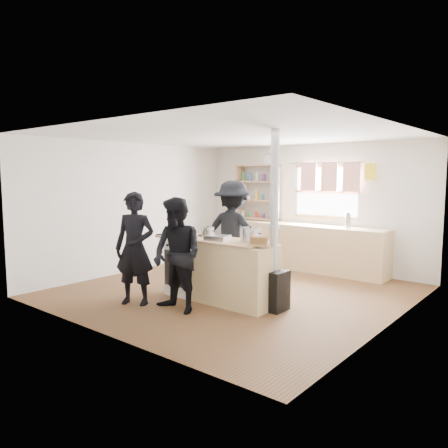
{
  "coord_description": "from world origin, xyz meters",
  "views": [
    {
      "loc": [
        4.26,
        -5.46,
        1.88
      ],
      "look_at": [
        -0.14,
        -0.1,
        1.1
      ],
      "focal_mm": 35.0,
      "sensor_mm": 36.0,
      "label": 1
    }
  ],
  "objects_px": {
    "flue_heater": "(274,265)",
    "person_near_right": "(177,255)",
    "person_near_left": "(135,248)",
    "thermos": "(348,221)",
    "stockpot_counter": "(250,235)",
    "stockpot_stove": "(208,232)",
    "skillet_greens": "(177,235)",
    "bread_board": "(259,242)",
    "roast_tray": "(218,237)",
    "cooking_island": "(220,270)",
    "person_far": "(233,233)"
  },
  "relations": [
    {
      "from": "cooking_island",
      "to": "person_far",
      "type": "distance_m",
      "value": 1.09
    },
    {
      "from": "cooking_island",
      "to": "roast_tray",
      "type": "distance_m",
      "value": 0.51
    },
    {
      "from": "person_near_left",
      "to": "skillet_greens",
      "type": "bearing_deg",
      "value": 54.55
    },
    {
      "from": "bread_board",
      "to": "person_near_right",
      "type": "height_order",
      "value": "person_near_right"
    },
    {
      "from": "stockpot_stove",
      "to": "bread_board",
      "type": "height_order",
      "value": "stockpot_stove"
    },
    {
      "from": "thermos",
      "to": "bread_board",
      "type": "distance_m",
      "value": 2.88
    },
    {
      "from": "person_near_left",
      "to": "thermos",
      "type": "bearing_deg",
      "value": 41.17
    },
    {
      "from": "stockpot_counter",
      "to": "bread_board",
      "type": "xyz_separation_m",
      "value": [
        0.3,
        -0.22,
        -0.05
      ]
    },
    {
      "from": "thermos",
      "to": "skillet_greens",
      "type": "bearing_deg",
      "value": -116.95
    },
    {
      "from": "thermos",
      "to": "person_near_left",
      "type": "distance_m",
      "value": 4.03
    },
    {
      "from": "person_far",
      "to": "cooking_island",
      "type": "bearing_deg",
      "value": 104.64
    },
    {
      "from": "skillet_greens",
      "to": "person_near_left",
      "type": "relative_size",
      "value": 0.26
    },
    {
      "from": "roast_tray",
      "to": "stockpot_stove",
      "type": "xyz_separation_m",
      "value": [
        -0.36,
        0.2,
        0.03
      ]
    },
    {
      "from": "cooking_island",
      "to": "stockpot_counter",
      "type": "xyz_separation_m",
      "value": [
        0.49,
        0.11,
        0.57
      ]
    },
    {
      "from": "stockpot_counter",
      "to": "person_near_left",
      "type": "relative_size",
      "value": 0.19
    },
    {
      "from": "stockpot_stove",
      "to": "cooking_island",
      "type": "bearing_deg",
      "value": -20.99
    },
    {
      "from": "skillet_greens",
      "to": "bread_board",
      "type": "distance_m",
      "value": 1.49
    },
    {
      "from": "thermos",
      "to": "cooking_island",
      "type": "distance_m",
      "value": 2.94
    },
    {
      "from": "person_near_left",
      "to": "person_far",
      "type": "bearing_deg",
      "value": 52.92
    },
    {
      "from": "cooking_island",
      "to": "person_far",
      "type": "bearing_deg",
      "value": 116.6
    },
    {
      "from": "bread_board",
      "to": "roast_tray",
      "type": "bearing_deg",
      "value": 176.43
    },
    {
      "from": "thermos",
      "to": "skillet_greens",
      "type": "distance_m",
      "value": 3.31
    },
    {
      "from": "person_near_left",
      "to": "person_near_right",
      "type": "xyz_separation_m",
      "value": [
        0.74,
        0.13,
        -0.03
      ]
    },
    {
      "from": "skillet_greens",
      "to": "person_near_left",
      "type": "bearing_deg",
      "value": -100.6
    },
    {
      "from": "roast_tray",
      "to": "person_near_right",
      "type": "relative_size",
      "value": 0.24
    },
    {
      "from": "thermos",
      "to": "person_far",
      "type": "relative_size",
      "value": 0.15
    },
    {
      "from": "flue_heater",
      "to": "person_near_right",
      "type": "distance_m",
      "value": 1.34
    },
    {
      "from": "cooking_island",
      "to": "stockpot_counter",
      "type": "bearing_deg",
      "value": 12.98
    },
    {
      "from": "stockpot_counter",
      "to": "person_near_right",
      "type": "relative_size",
      "value": 0.19
    },
    {
      "from": "roast_tray",
      "to": "flue_heater",
      "type": "bearing_deg",
      "value": 12.57
    },
    {
      "from": "bread_board",
      "to": "stockpot_stove",
      "type": "bearing_deg",
      "value": 167.87
    },
    {
      "from": "flue_heater",
      "to": "person_near_left",
      "type": "relative_size",
      "value": 1.52
    },
    {
      "from": "cooking_island",
      "to": "person_near_right",
      "type": "bearing_deg",
      "value": -96.98
    },
    {
      "from": "person_far",
      "to": "bread_board",
      "type": "bearing_deg",
      "value": 128.83
    },
    {
      "from": "cooking_island",
      "to": "skillet_greens",
      "type": "height_order",
      "value": "skillet_greens"
    },
    {
      "from": "roast_tray",
      "to": "bread_board",
      "type": "bearing_deg",
      "value": -3.57
    },
    {
      "from": "stockpot_stove",
      "to": "person_near_right",
      "type": "xyz_separation_m",
      "value": [
        0.25,
        -0.92,
        -0.21
      ]
    },
    {
      "from": "stockpot_stove",
      "to": "skillet_greens",
      "type": "bearing_deg",
      "value": -138.86
    },
    {
      "from": "roast_tray",
      "to": "stockpot_stove",
      "type": "distance_m",
      "value": 0.41
    },
    {
      "from": "stockpot_stove",
      "to": "person_near_right",
      "type": "height_order",
      "value": "person_near_right"
    },
    {
      "from": "stockpot_counter",
      "to": "flue_heater",
      "type": "distance_m",
      "value": 0.55
    },
    {
      "from": "thermos",
      "to": "bread_board",
      "type": "relative_size",
      "value": 0.82
    },
    {
      "from": "person_near_right",
      "to": "stockpot_counter",
      "type": "bearing_deg",
      "value": 58.84
    },
    {
      "from": "stockpot_stove",
      "to": "person_near_left",
      "type": "xyz_separation_m",
      "value": [
        -0.49,
        -1.04,
        -0.18
      ]
    },
    {
      "from": "roast_tray",
      "to": "stockpot_stove",
      "type": "relative_size",
      "value": 1.9
    },
    {
      "from": "thermos",
      "to": "stockpot_counter",
      "type": "xyz_separation_m",
      "value": [
        -0.31,
        -2.66,
        -0.0
      ]
    },
    {
      "from": "thermos",
      "to": "stockpot_stove",
      "type": "xyz_separation_m",
      "value": [
        -1.14,
        -2.64,
        -0.03
      ]
    },
    {
      "from": "skillet_greens",
      "to": "stockpot_counter",
      "type": "distance_m",
      "value": 1.23
    },
    {
      "from": "skillet_greens",
      "to": "person_near_right",
      "type": "relative_size",
      "value": 0.27
    },
    {
      "from": "stockpot_counter",
      "to": "person_near_left",
      "type": "height_order",
      "value": "person_near_left"
    }
  ]
}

